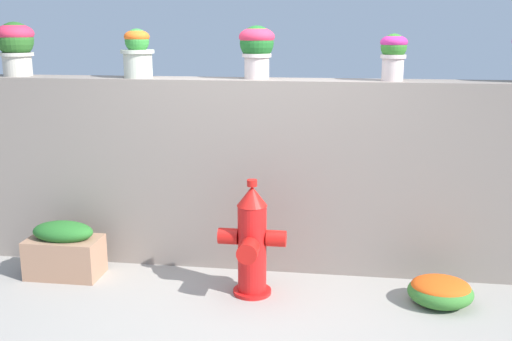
{
  "coord_description": "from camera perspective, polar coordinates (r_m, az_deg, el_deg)",
  "views": [
    {
      "loc": [
        0.72,
        -4.15,
        2.09
      ],
      "look_at": [
        0.01,
        0.73,
        0.91
      ],
      "focal_mm": 42.0,
      "sensor_mm": 36.0,
      "label": 1
    }
  ],
  "objects": [
    {
      "name": "flower_bush_left",
      "position": [
        4.92,
        17.16,
        -10.85
      ],
      "size": [
        0.5,
        0.45,
        0.22
      ],
      "color": "#397A2F",
      "rests_on": "ground"
    },
    {
      "name": "potted_plant_1",
      "position": [
        5.35,
        -11.23,
        11.04
      ],
      "size": [
        0.29,
        0.29,
        0.42
      ],
      "color": "beige",
      "rests_on": "stone_wall"
    },
    {
      "name": "potted_plant_2",
      "position": [
        5.15,
        0.08,
        11.77
      ],
      "size": [
        0.3,
        0.3,
        0.44
      ],
      "color": "beige",
      "rests_on": "stone_wall"
    },
    {
      "name": "ground_plane",
      "position": [
        4.7,
        -1.47,
        -12.96
      ],
      "size": [
        24.0,
        24.0,
        0.0
      ],
      "primitive_type": "plane",
      "color": "gray"
    },
    {
      "name": "potted_plant_3",
      "position": [
        5.08,
        12.96,
        10.92
      ],
      "size": [
        0.22,
        0.22,
        0.38
      ],
      "color": "beige",
      "rests_on": "stone_wall"
    },
    {
      "name": "stone_wall",
      "position": [
        5.28,
        0.16,
        -0.33
      ],
      "size": [
        4.93,
        0.38,
        1.67
      ],
      "primitive_type": "cube",
      "color": "gray",
      "rests_on": "ground"
    },
    {
      "name": "potted_plant_0",
      "position": [
        5.87,
        -21.93,
        11.16
      ],
      "size": [
        0.33,
        0.33,
        0.48
      ],
      "color": "beige",
      "rests_on": "stone_wall"
    },
    {
      "name": "planter_box",
      "position": [
        5.43,
        -17.79,
        -7.23
      ],
      "size": [
        0.62,
        0.35,
        0.49
      ],
      "color": "#A2755A",
      "rests_on": "ground"
    },
    {
      "name": "fire_hydrant",
      "position": [
        4.76,
        -0.4,
        -6.88
      ],
      "size": [
        0.54,
        0.44,
        0.95
      ],
      "color": "red",
      "rests_on": "ground"
    }
  ]
}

